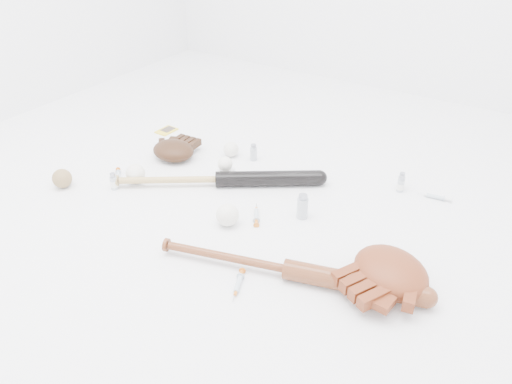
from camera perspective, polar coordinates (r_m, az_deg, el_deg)
The scene contains 21 objects.
bat_dark at distance 2.03m, azimuth -4.36°, elevation 1.47°, with size 0.87×0.06×0.06m, color black, non-canonical shape.
bat_wood at distance 1.57m, azimuth 3.58°, elevation -8.80°, with size 0.89×0.06×0.06m, color brown, non-canonical shape.
glove_dark at distance 2.25m, azimuth -9.42°, elevation 4.74°, with size 0.23×0.23×0.08m, color black, non-canonical shape.
glove_tan at distance 1.59m, azimuth 15.15°, elevation -8.74°, with size 0.29×0.29×0.11m, color maroon, non-canonical shape.
trading_card at distance 2.53m, azimuth -10.19°, elevation 6.92°, with size 0.07×0.10×0.01m, color yellow.
pedestal at distance 2.09m, azimuth -3.51°, elevation 2.06°, with size 0.06×0.06×0.04m, color white.
baseball_on_pedestal at distance 2.06m, azimuth -3.56°, elevation 3.23°, with size 0.06×0.06×0.06m, color white.
baseball_left at distance 2.10m, azimuth -13.61°, elevation 2.08°, with size 0.08×0.08×0.08m, color white.
baseball_upper at distance 2.25m, azimuth -2.87°, elevation 4.90°, with size 0.07×0.07×0.07m, color white.
baseball_mid at distance 1.79m, azimuth -3.29°, elevation -2.63°, with size 0.08×0.08×0.08m, color white.
baseball_aged at distance 2.16m, azimuth -21.28°, elevation 1.46°, with size 0.08×0.08×0.08m, color olive.
syringe_0 at distance 2.17m, azimuth -15.46°, elevation 1.79°, with size 0.14×0.02×0.02m, color #ADBCC6, non-canonical shape.
syringe_1 at distance 1.85m, azimuth 0.05°, elevation -2.65°, with size 0.15×0.03×0.02m, color #ADBCC6, non-canonical shape.
syringe_2 at distance 2.07m, azimuth -0.05°, elevation 1.65°, with size 0.15×0.03×0.02m, color #ADBCC6, non-canonical shape.
syringe_3 at distance 1.56m, azimuth -2.05°, elevation -10.49°, with size 0.15×0.03×0.02m, color #ADBCC6, non-canonical shape.
syringe_4 at distance 2.07m, azimuth 19.81°, elevation -0.53°, with size 0.15×0.03×0.02m, color #ADBCC6, non-canonical shape.
vial_0 at distance 2.09m, azimuth 16.27°, elevation 1.27°, with size 0.03×0.03×0.07m, color #AAB3BB.
vial_1 at distance 2.07m, azimuth 16.21°, elevation 0.87°, with size 0.03×0.03×0.07m, color #AAB3BB.
vial_2 at distance 2.21m, azimuth -0.29°, elevation 4.56°, with size 0.03×0.03×0.08m, color #AAB3BB.
vial_3 at distance 1.83m, azimuth 5.33°, elevation -1.64°, with size 0.04×0.04×0.10m, color #AAB3BB.
vial_4 at distance 2.08m, azimuth -15.96°, elevation 1.20°, with size 0.03×0.03×0.07m, color #AAB3BB.
Camera 1 is at (0.89, -1.31, 1.06)m, focal length 35.00 mm.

